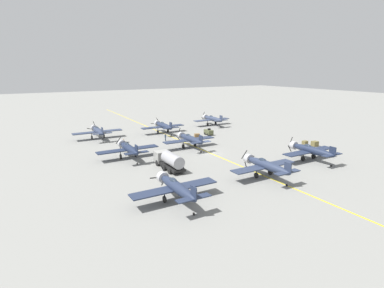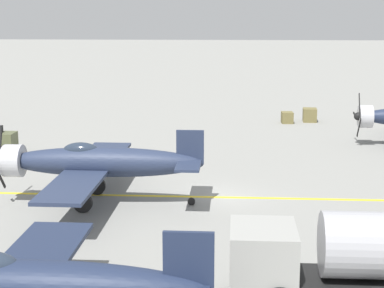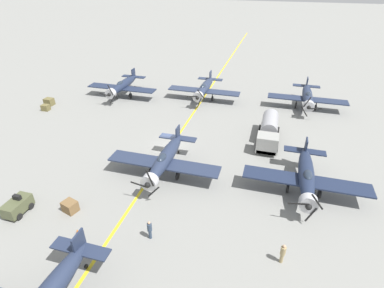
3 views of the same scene
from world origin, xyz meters
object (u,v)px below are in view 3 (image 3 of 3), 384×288
at_px(ground_crew_inspecting, 150,229).
at_px(traffic_cone, 78,232).
at_px(fuel_tanker, 269,131).
at_px(airplane_near_right, 122,86).
at_px(supply_crate_outboard, 70,206).
at_px(tow_tractor, 17,206).
at_px(airplane_mid_center, 165,159).
at_px(ground_crew_walking, 283,253).
at_px(supply_crate_mid_lane, 49,102).
at_px(airplane_near_left, 307,96).
at_px(airplane_mid_left, 306,176).
at_px(supply_crate_by_tanker, 46,108).
at_px(airplane_near_center, 204,88).

distance_m(ground_crew_inspecting, traffic_cone, 6.23).
bearing_deg(fuel_tanker, ground_crew_inspecting, 66.41).
xyz_separation_m(airplane_near_right, fuel_tanker, (-25.21, 9.15, -0.50)).
relative_size(airplane_near_right, supply_crate_outboard, 9.49).
xyz_separation_m(tow_tractor, ground_crew_inspecting, (-12.78, -0.48, 0.21)).
relative_size(airplane_mid_center, traffic_cone, 21.82).
height_order(ground_crew_walking, supply_crate_mid_lane, ground_crew_walking).
bearing_deg(tow_tractor, traffic_cone, 172.99).
bearing_deg(airplane_near_right, supply_crate_mid_lane, 49.56).
bearing_deg(airplane_near_left, airplane_mid_center, 72.31).
bearing_deg(airplane_near_left, ground_crew_walking, 100.61).
relative_size(airplane_near_left, supply_crate_outboard, 9.49).
bearing_deg(airplane_mid_left, airplane_near_right, -32.64).
bearing_deg(airplane_near_left, airplane_near_right, 22.36).
relative_size(ground_crew_inspecting, supply_crate_mid_lane, 1.34).
bearing_deg(traffic_cone, airplane_near_right, -69.90).
relative_size(airplane_near_left, airplane_near_right, 1.00).
relative_size(fuel_tanker, supply_crate_by_tanker, 7.14).
relative_size(airplane_near_right, traffic_cone, 21.82).
bearing_deg(ground_crew_inspecting, supply_crate_by_tanker, -37.04).
distance_m(tow_tractor, ground_crew_walking, 23.33).
xyz_separation_m(supply_crate_by_tanker, supply_crate_mid_lane, (0.86, -1.96, 0.10)).
relative_size(airplane_mid_left, tow_tractor, 4.62).
bearing_deg(airplane_near_right, ground_crew_inspecting, 136.50).
height_order(supply_crate_by_tanker, supply_crate_outboard, supply_crate_outboard).
bearing_deg(airplane_near_right, airplane_mid_left, 163.19).
bearing_deg(airplane_near_center, airplane_near_left, 166.79).
relative_size(airplane_near_left, supply_crate_mid_lane, 8.80).
height_order(airplane_near_left, supply_crate_by_tanker, airplane_near_left).
height_order(ground_crew_walking, supply_crate_by_tanker, ground_crew_walking).
bearing_deg(tow_tractor, airplane_near_center, -107.39).
height_order(airplane_near_center, supply_crate_by_tanker, airplane_near_center).
bearing_deg(airplane_mid_left, airplane_near_left, -92.94).
bearing_deg(supply_crate_outboard, airplane_near_right, -72.64).
xyz_separation_m(ground_crew_walking, traffic_cone, (16.59, 1.85, -0.73)).
xyz_separation_m(airplane_near_center, supply_crate_outboard, (5.34, 29.78, -1.49)).
height_order(airplane_near_center, airplane_near_right, airplane_near_right).
bearing_deg(ground_crew_inspecting, airplane_near_right, -59.16).
bearing_deg(ground_crew_inspecting, tow_tractor, 2.16).
distance_m(airplane_near_left, airplane_near_right, 30.53).
relative_size(airplane_near_center, airplane_near_right, 1.00).
bearing_deg(airplane_near_right, airplane_near_center, -154.13).
height_order(airplane_mid_center, airplane_near_right, airplane_mid_center).
relative_size(airplane_near_center, tow_tractor, 4.62).
relative_size(supply_crate_outboard, traffic_cone, 2.30).
bearing_deg(fuel_tanker, airplane_near_center, -45.78).
height_order(airplane_mid_left, ground_crew_inspecting, airplane_mid_left).
height_order(airplane_mid_left, ground_crew_walking, airplane_mid_left).
height_order(ground_crew_inspecting, supply_crate_outboard, ground_crew_inspecting).
distance_m(tow_tractor, supply_crate_mid_lane, 26.14).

